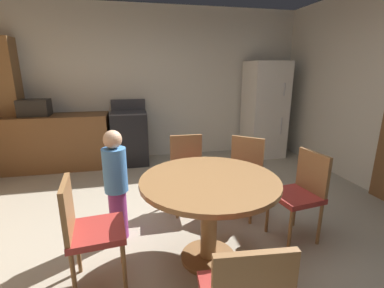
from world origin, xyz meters
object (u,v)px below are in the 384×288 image
Objects in this scene: chair_north at (188,168)px; chair_west at (87,227)px; oven_range at (130,137)px; dining_table at (209,197)px; chair_northeast at (244,171)px; person_child at (116,183)px; chair_east at (301,190)px; microwave at (35,108)px; refrigerator at (264,110)px.

chair_north is 1.43m from chair_west.
oven_range is at bearing 78.46° from chair_west.
chair_northeast is (0.62, 0.74, -0.10)m from dining_table.
person_child is (0.18, 0.59, 0.08)m from chair_west.
dining_table is at bearing 0.00° from chair_north.
person_child reaches higher than chair_north.
oven_range is at bearing -158.81° from chair_north.
chair_east is 1.92m from chair_west.
chair_east is (3.05, -2.64, -0.53)m from microwave.
oven_range is at bearing 0.14° from microwave.
microwave is at bearing 179.27° from refrigerator.
oven_range is at bearing -107.91° from chair_northeast.
chair_east is at bearing -40.83° from microwave.
dining_table is 1.05× the size of person_child.
chair_northeast is (0.60, -0.23, 0.00)m from chair_north.
refrigerator reaches higher than person_child.
chair_east is at bearing 68.91° from chair_northeast.
chair_west and chair_northeast have the same top height.
chair_north is (0.02, 0.96, -0.10)m from dining_table.
refrigerator reaches higher than dining_table.
chair_east is at bearing -109.13° from refrigerator.
chair_west is (-1.91, -0.22, 0.00)m from chair_east.
person_child is (1.33, -2.27, -0.45)m from microwave.
chair_north is at bearing -49.33° from chair_east.
chair_west is at bearing -1.14° from chair_east.
microwave is 0.40× the size of person_child.
dining_table is at bearing -52.81° from microwave.
dining_table is 1.31× the size of chair_north.
chair_west is at bearing -41.81° from chair_north.
microwave is at bearing -86.66° from chair_northeast.
microwave is 4.07m from chair_east.
chair_northeast is at bearing 49.90° from dining_table.
chair_north is 1.00× the size of chair_east.
microwave is at bearing -48.55° from chair_east.
dining_table is (-1.85, -2.71, -0.28)m from refrigerator.
chair_west is 1.78m from chair_northeast.
chair_north is at bearing -69.75° from oven_range.
dining_table is at bearing 0.00° from chair_east.
refrigerator reaches higher than oven_range.
oven_range is 2.27m from person_child.
chair_northeast is at bearing -36.76° from microwave.
chair_northeast is at bearing -58.01° from oven_range.
refrigerator is at bearing 73.08° from person_child.
chair_west is at bearing -96.11° from oven_range.
microwave is 3.12m from chair_west.
chair_north is at bearing 41.81° from chair_west.
chair_northeast is (1.58, 0.83, 0.00)m from chair_west.
microwave is 3.43m from chair_northeast.
chair_east is 1.00× the size of chair_west.
oven_range is 1.93m from chair_north.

